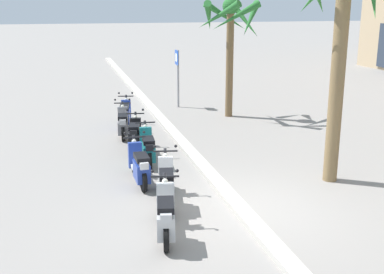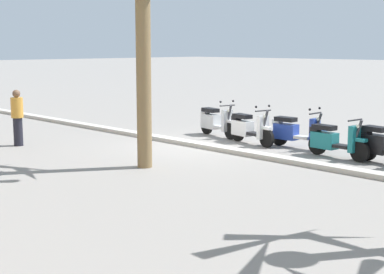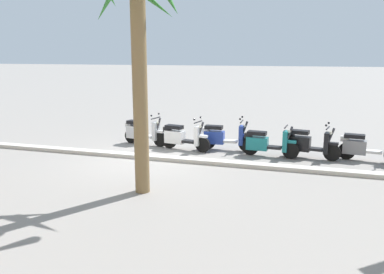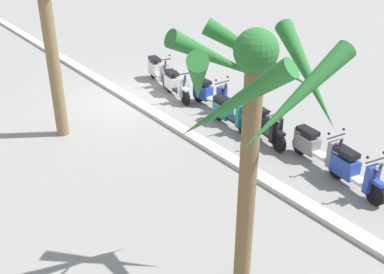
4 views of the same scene
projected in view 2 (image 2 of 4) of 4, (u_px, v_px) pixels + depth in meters
The scene contains 8 objects.
ground_plane at pixel (195, 147), 16.10m from camera, with size 200.00×200.00×0.00m, color gray.
curb_strip at pixel (197, 144), 16.13m from camera, with size 60.00×0.36×0.12m, color #BCB7AD.
scooter_black_last_in_row at pixel (384, 145), 13.71m from camera, with size 1.74×0.66×1.17m.
scooter_teal_tail_end at pixel (334, 140), 14.50m from camera, with size 1.81×0.56×1.04m.
scooter_blue_gap_after_mid at pixel (295, 132), 15.89m from camera, with size 1.86×0.56×1.17m.
scooter_white_lead_nearest at pixel (249, 128), 16.57m from camera, with size 1.81×0.66×1.17m.
scooter_silver_mid_rear at pixel (216, 122), 17.97m from camera, with size 1.77×0.67×1.17m.
pedestrian_window_shopping at pixel (17, 117), 16.15m from camera, with size 0.34×0.34×1.60m.
Camera 2 is at (-11.24, 11.19, 2.80)m, focal length 53.44 mm.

